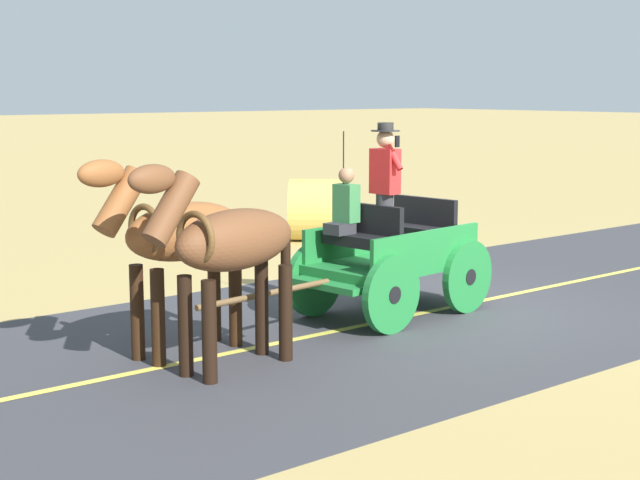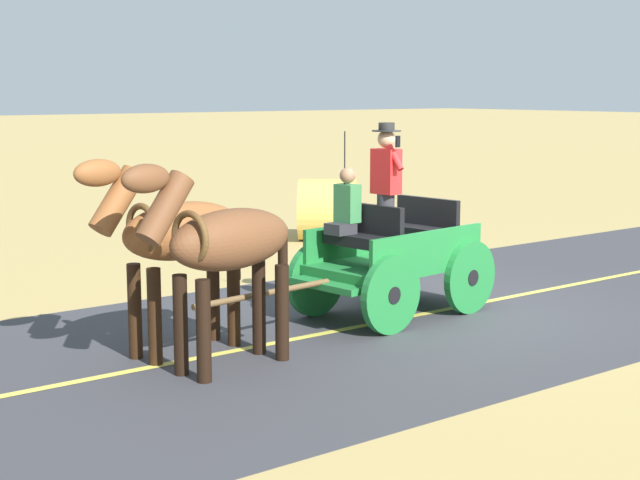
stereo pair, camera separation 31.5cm
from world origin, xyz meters
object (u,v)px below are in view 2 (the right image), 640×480
(horse_near_side, at_px, (223,245))
(horse_off_side, at_px, (176,236))
(hay_bale, at_px, (328,210))
(horse_drawn_carriage, at_px, (390,254))

(horse_near_side, height_order, horse_off_side, same)
(horse_near_side, xyz_separation_m, hay_bale, (6.15, -6.15, -0.72))
(horse_drawn_carriage, bearing_deg, horse_off_side, 88.68)
(horse_drawn_carriage, xyz_separation_m, hay_bale, (5.39, -3.19, -0.22))
(horse_drawn_carriage, distance_m, horse_off_side, 3.10)
(horse_near_side, distance_m, horse_off_side, 0.84)
(horse_drawn_carriage, height_order, hay_bale, horse_drawn_carriage)
(horse_off_side, bearing_deg, horse_near_side, -173.46)
(horse_near_side, bearing_deg, horse_drawn_carriage, -75.56)
(horse_near_side, relative_size, hay_bale, 1.84)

